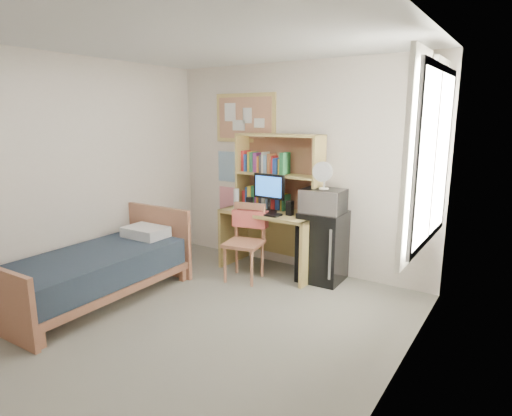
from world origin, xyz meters
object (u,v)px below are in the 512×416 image
Objects in this scene: desk_fan at (324,177)px; bulletin_board at (245,118)px; speaker_left at (249,203)px; speaker_right at (290,208)px; desk_chair at (244,243)px; mini_fridge at (323,246)px; bed at (95,277)px; desk at (271,241)px; monitor at (269,194)px; microwave at (323,201)px.

bulletin_board is at bearing 166.25° from desk_fan.
speaker_right reaches higher than speaker_left.
desk_chair is 1.10× the size of mini_fridge.
desk_fan reaches higher than mini_fridge.
speaker_right is (1.41, 1.73, 0.61)m from bed.
bulletin_board is 1.99m from mini_fridge.
speaker_right is 0.62× the size of desk_fan.
desk is at bearing -176.46° from mini_fridge.
monitor reaches higher than speaker_left.
speaker_left reaches higher than bed.
desk_chair is at bearing -57.00° from bulletin_board.
desk_fan is at bearing 44.60° from bed.
bed is 4.16× the size of monitor.
speaker_left is 0.55× the size of desk_fan.
speaker_right reaches higher than mini_fridge.
mini_fridge is at bearing 90.00° from desk_fan.
mini_fridge is 0.91m from monitor.
speaker_left is at bearing 103.52° from desk_chair.
desk_fan reaches higher than speaker_left.
desk_chair is 0.94m from mini_fridge.
bulletin_board reaches higher than mini_fridge.
monitor reaches higher than desk_chair.
desk_fan is at bearing 19.48° from speaker_right.
speaker_right is (0.30, -0.01, -0.14)m from monitor.
speaker_right is (0.60, -0.03, 0.01)m from speaker_left.
monitor reaches higher than mini_fridge.
mini_fridge reaches higher than bed.
desk_fan is at bearing -90.00° from mini_fridge.
desk_fan is (1.29, -0.27, -0.66)m from bulletin_board.
desk_chair is (0.50, -0.77, -1.46)m from bulletin_board.
bed is at bearing -138.07° from desk_chair.
desk_fan is at bearing 0.00° from microwave.
desk_chair is (-0.11, -0.45, 0.07)m from desk.
desk is at bearing 64.30° from desk_chair.
desk_chair is 1.23m from desk_fan.
bulletin_board reaches higher than desk_chair.
bulletin_board is at bearing 132.78° from speaker_left.
bulletin_board is 1.44m from speaker_right.
monitor is (-0.00, -0.06, 0.62)m from desk.
speaker_right is 0.41m from microwave.
speaker_right is at bearing 31.01° from desk_chair.
desk_chair is at bearing -149.82° from desk_fan.
desk is 0.62m from monitor.
speaker_right is at bearing -23.16° from bulletin_board.
microwave is (0.68, 0.10, -0.03)m from monitor.
microwave reaches higher than desk_chair.
speaker_left is at bearing 180.00° from speaker_right.
microwave is at bearing 7.75° from speaker_left.
microwave reaches higher than speaker_left.
speaker_left reaches higher than desk.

